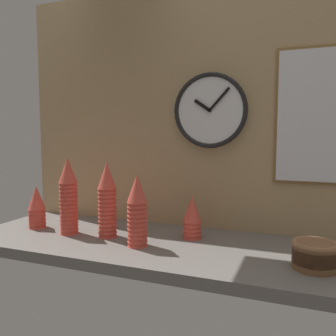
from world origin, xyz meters
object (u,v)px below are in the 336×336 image
object	(u,v)px
cup_stack_center_right	(192,217)
wall_clock	(210,110)
cup_stack_center	(137,210)
cup_stack_left	(68,196)
bowl_stack_far_right	(315,254)
cup_stack_center_left	(107,200)
cup_stack_far_left	(37,207)
menu_board	(328,116)

from	to	relation	value
cup_stack_center_right	wall_clock	size ratio (longest dim) A/B	0.54
cup_stack_center	cup_stack_left	size ratio (longest dim) A/B	0.85
cup_stack_left	bowl_stack_far_right	world-z (taller)	cup_stack_left
cup_stack_center	cup_stack_center_left	xyz separation A→B (m)	(-0.16, 0.06, 0.02)
cup_stack_center	cup_stack_far_left	world-z (taller)	cup_stack_center
cup_stack_center	menu_board	distance (m)	0.80
cup_stack_center_right	cup_stack_center	size ratio (longest dim) A/B	0.64
cup_stack_center_right	menu_board	bearing A→B (deg)	19.05
cup_stack_left	menu_board	world-z (taller)	menu_board
cup_stack_center_left	bowl_stack_far_right	distance (m)	0.77
cup_stack_center	bowl_stack_far_right	world-z (taller)	cup_stack_center
cup_stack_left	bowl_stack_far_right	distance (m)	0.94
cup_stack_far_left	menu_board	size ratio (longest dim) A/B	0.35
cup_stack_center_right	cup_stack_center_left	world-z (taller)	cup_stack_center_left
wall_clock	menu_board	xyz separation A→B (m)	(0.45, 0.01, -0.03)
cup_stack_far_left	menu_board	distance (m)	1.25
cup_stack_left	wall_clock	world-z (taller)	wall_clock
wall_clock	menu_board	distance (m)	0.45
cup_stack_left	menu_board	bearing A→B (deg)	16.50
cup_stack_left	cup_stack_center_left	bearing A→B (deg)	6.25
menu_board	cup_stack_center_left	bearing A→B (deg)	-161.43
cup_stack_center_right	cup_stack_left	bearing A→B (deg)	-166.07
cup_stack_center_left	wall_clock	size ratio (longest dim) A/B	0.94
cup_stack_center	cup_stack_center_right	bearing A→B (deg)	46.22
cup_stack_center_left	wall_clock	distance (m)	0.56
cup_stack_center	bowl_stack_far_right	distance (m)	0.61
cup_stack_center	cup_stack_center_left	size ratio (longest dim) A/B	0.89
cup_stack_center	wall_clock	bearing A→B (deg)	60.13
bowl_stack_far_right	wall_clock	distance (m)	0.70
cup_stack_center_left	cup_stack_far_left	distance (m)	0.36
cup_stack_center	bowl_stack_far_right	size ratio (longest dim) A/B	1.92
cup_stack_center_right	wall_clock	bearing A→B (deg)	80.26
cup_stack_center_right	cup_stack_far_left	distance (m)	0.69
cup_stack_center_right	menu_board	xyz separation A→B (m)	(0.48, 0.17, 0.39)
wall_clock	menu_board	bearing A→B (deg)	1.12
cup_stack_center_right	menu_board	size ratio (longest dim) A/B	0.32
cup_stack_far_left	bowl_stack_far_right	xyz separation A→B (m)	(1.12, -0.07, -0.05)
cup_stack_center	cup_stack_center_left	bearing A→B (deg)	159.19
cup_stack_left	cup_stack_center_left	size ratio (longest dim) A/B	1.05
bowl_stack_far_right	wall_clock	size ratio (longest dim) A/B	0.44
cup_stack_center	bowl_stack_far_right	bearing A→B (deg)	-0.13
bowl_stack_far_right	wall_clock	xyz separation A→B (m)	(-0.42, 0.32, 0.46)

